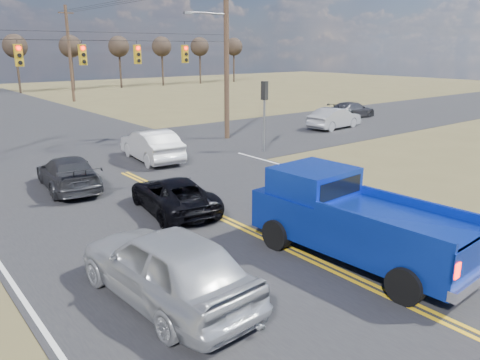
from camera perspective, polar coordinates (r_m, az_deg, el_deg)
ground at (r=12.01m, az=16.35°, el=-12.77°), size 160.00×160.00×0.00m
road_main at (r=19.01m, az=-8.83°, el=-1.60°), size 14.00×120.00×0.02m
road_cross at (r=26.06m, az=-17.63°, el=2.57°), size 120.00×12.00×0.02m
signal_gantry at (r=25.44m, az=-17.34°, el=13.84°), size 19.60×4.83×10.00m
utility_poles at (r=24.52m, az=-17.79°, el=14.14°), size 19.60×58.32×10.00m
treeline at (r=34.00m, az=-24.14°, el=14.59°), size 87.00×117.80×7.40m
pickup_truck at (r=13.05m, az=13.62°, el=-4.76°), size 2.76×6.32×2.33m
silver_suv at (r=10.88m, az=-9.03°, el=-10.17°), size 2.43×5.32×1.77m
black_suv at (r=16.72m, az=-8.16°, el=-1.77°), size 2.74×4.73×1.24m
white_car_queue at (r=24.55m, az=-10.75°, el=4.19°), size 2.23×5.05×1.61m
dgrey_car_queue at (r=20.41m, az=-20.22°, el=0.80°), size 2.46×4.91×1.37m
cross_car_east_near at (r=34.70m, az=11.45°, el=7.39°), size 2.04×4.72×1.51m
cross_car_east_far at (r=40.43m, az=13.48°, el=8.31°), size 2.09×4.74×1.35m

